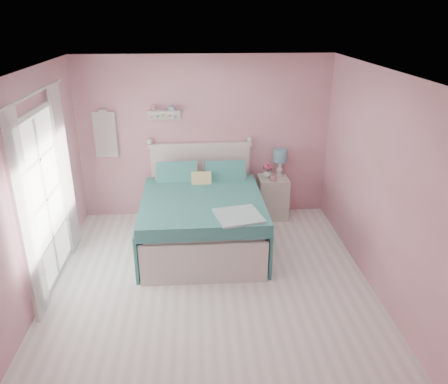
{
  "coord_description": "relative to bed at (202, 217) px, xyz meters",
  "views": [
    {
      "loc": [
        -0.13,
        -4.54,
        3.19
      ],
      "look_at": [
        0.24,
        1.2,
        0.79
      ],
      "focal_mm": 35.0,
      "sensor_mm": 36.0,
      "label": 1
    }
  ],
  "objects": [
    {
      "name": "teacup",
      "position": [
        1.15,
        0.68,
        0.32
      ],
      "size": [
        0.12,
        0.12,
        0.09
      ],
      "primitive_type": "imported",
      "rotation": [
        0.0,
        0.0,
        -0.12
      ],
      "color": "pink",
      "rests_on": "nightstand"
    },
    {
      "name": "curtain_near",
      "position": [
        -1.84,
        -1.53,
        0.77
      ],
      "size": [
        0.04,
        0.4,
        2.32
      ],
      "primitive_type": "cube",
      "color": "white",
      "rests_on": "floor"
    },
    {
      "name": "vase",
      "position": [
        1.07,
        0.82,
        0.36
      ],
      "size": [
        0.2,
        0.2,
        0.16
      ],
      "primitive_type": "imported",
      "rotation": [
        0.0,
        0.0,
        -0.42
      ],
      "color": "white",
      "rests_on": "nightstand"
    },
    {
      "name": "hanging_dress",
      "position": [
        -1.48,
        1.0,
        0.99
      ],
      "size": [
        0.34,
        0.03,
        0.72
      ],
      "primitive_type": "cube",
      "color": "white",
      "rests_on": "room_shell"
    },
    {
      "name": "french_door",
      "position": [
        -1.9,
        -0.78,
        0.66
      ],
      "size": [
        0.04,
        1.32,
        2.16
      ],
      "color": "silver",
      "rests_on": "floor"
    },
    {
      "name": "room_shell",
      "position": [
        0.08,
        -1.18,
        1.17
      ],
      "size": [
        4.5,
        4.5,
        4.5
      ],
      "color": "#C57D83",
      "rests_on": "floor"
    },
    {
      "name": "floor",
      "position": [
        0.08,
        -1.18,
        -0.41
      ],
      "size": [
        4.5,
        4.5,
        0.0
      ],
      "primitive_type": "plane",
      "color": "silver",
      "rests_on": "ground"
    },
    {
      "name": "bed",
      "position": [
        0.0,
        0.0,
        0.0
      ],
      "size": [
        1.7,
        2.14,
        1.24
      ],
      "rotation": [
        0.0,
        0.0,
        0.02
      ],
      "color": "silver",
      "rests_on": "floor"
    },
    {
      "name": "wall_shelf",
      "position": [
        -0.55,
        1.01,
        1.32
      ],
      "size": [
        0.5,
        0.15,
        0.25
      ],
      "color": "silver",
      "rests_on": "room_shell"
    },
    {
      "name": "table_lamp",
      "position": [
        1.28,
        0.92,
        0.59
      ],
      "size": [
        0.22,
        0.22,
        0.44
      ],
      "color": "white",
      "rests_on": "nightstand"
    },
    {
      "name": "nightstand",
      "position": [
        1.17,
        0.81,
        -0.07
      ],
      "size": [
        0.48,
        0.47,
        0.69
      ],
      "color": "beige",
      "rests_on": "floor"
    },
    {
      "name": "curtain_far",
      "position": [
        -1.84,
        -0.04,
        0.77
      ],
      "size": [
        0.04,
        0.4,
        2.32
      ],
      "primitive_type": "cube",
      "color": "white",
      "rests_on": "floor"
    },
    {
      "name": "roses",
      "position": [
        1.07,
        0.81,
        0.47
      ],
      "size": [
        0.14,
        0.11,
        0.12
      ],
      "color": "#DF4C86",
      "rests_on": "vase"
    }
  ]
}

